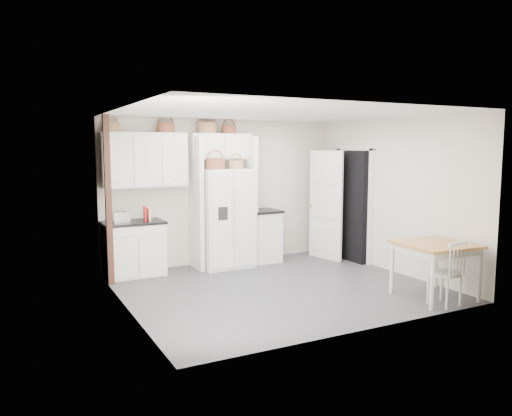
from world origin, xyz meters
TOP-DOWN VIEW (x-y plane):
  - floor at (0.00, 0.00)m, footprint 4.50×4.50m
  - ceiling at (0.00, 0.00)m, footprint 4.50×4.50m
  - wall_back at (0.00, 2.00)m, footprint 4.50×0.00m
  - wall_left at (-2.25, 0.00)m, footprint 0.00×4.00m
  - wall_right at (2.25, 0.00)m, footprint 0.00×4.00m
  - refrigerator at (-0.15, 1.62)m, footprint 0.90×0.72m
  - base_cab_left at (-1.75, 1.70)m, footprint 0.94×0.59m
  - base_cab_right at (0.64, 1.70)m, footprint 0.52×0.63m
  - dining_table at (1.70, -1.45)m, footprint 1.01×1.01m
  - windsor_chair at (1.57, -1.75)m, footprint 0.47×0.44m
  - counter_left at (-1.75, 1.70)m, footprint 0.98×0.63m
  - counter_right at (0.64, 1.70)m, footprint 0.56×0.67m
  - toaster at (-1.96, 1.61)m, footprint 0.26×0.16m
  - cookbook_red at (-1.57, 1.62)m, footprint 0.06×0.16m
  - cookbook_cream at (-1.51, 1.62)m, footprint 0.04×0.14m
  - basket_upper_a at (-2.03, 1.83)m, footprint 0.26×0.26m
  - basket_upper_c at (-1.13, 1.83)m, footprint 0.29×0.29m
  - basket_bridge_a at (-0.39, 1.83)m, footprint 0.35×0.35m
  - basket_bridge_b at (0.03, 1.83)m, footprint 0.26×0.26m
  - basket_fridge_a at (-0.37, 1.52)m, footprint 0.33×0.33m
  - basket_fridge_b at (0.03, 1.52)m, footprint 0.27×0.27m
  - upper_cabinet at (-1.50, 1.83)m, footprint 1.40×0.34m
  - bridge_cabinet at (-0.15, 1.83)m, footprint 1.12×0.34m
  - fridge_panel_left at (-0.66, 1.70)m, footprint 0.08×0.60m
  - fridge_panel_right at (0.36, 1.70)m, footprint 0.08×0.60m
  - trim_post at (-2.20, 1.35)m, footprint 0.09×0.09m
  - doorway_void at (2.16, 1.00)m, footprint 0.18×0.85m
  - door_slab at (1.80, 1.33)m, footprint 0.21×0.79m

SIDE VIEW (x-z plane):
  - floor at x=0.00m, z-range 0.00..0.00m
  - dining_table at x=1.70m, z-range 0.00..0.78m
  - windsor_chair at x=1.57m, z-range 0.00..0.86m
  - base_cab_left at x=-1.75m, z-range 0.00..0.87m
  - base_cab_right at x=0.64m, z-range 0.00..0.92m
  - refrigerator at x=-0.15m, z-range 0.00..1.74m
  - counter_left at x=-1.75m, z-range 0.87..0.91m
  - counter_right at x=0.64m, z-range 0.92..0.96m
  - toaster at x=-1.96m, z-range 0.91..1.09m
  - cookbook_cream at x=-1.51m, z-range 0.91..1.12m
  - doorway_void at x=2.16m, z-range 0.00..2.05m
  - door_slab at x=1.80m, z-range 0.00..2.05m
  - cookbook_red at x=-1.57m, z-range 0.91..1.15m
  - fridge_panel_left at x=-0.66m, z-range 0.00..2.30m
  - fridge_panel_right at x=0.36m, z-range 0.00..2.30m
  - wall_back at x=0.00m, z-range -0.95..3.55m
  - wall_left at x=-2.25m, z-range -0.70..3.30m
  - wall_right at x=2.25m, z-range -0.70..3.30m
  - trim_post at x=-2.20m, z-range 0.00..2.60m
  - basket_fridge_b at x=0.03m, z-range 1.74..1.88m
  - basket_fridge_a at x=-0.37m, z-range 1.74..1.91m
  - upper_cabinet at x=-1.50m, z-range 1.45..2.35m
  - bridge_cabinet at x=-0.15m, z-range 1.90..2.35m
  - basket_bridge_b at x=0.03m, z-range 2.35..2.50m
  - basket_upper_a at x=-2.03m, z-range 2.35..2.50m
  - basket_upper_c at x=-1.13m, z-range 2.35..2.51m
  - basket_bridge_a at x=-0.39m, z-range 2.35..2.54m
  - ceiling at x=0.00m, z-range 2.60..2.60m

